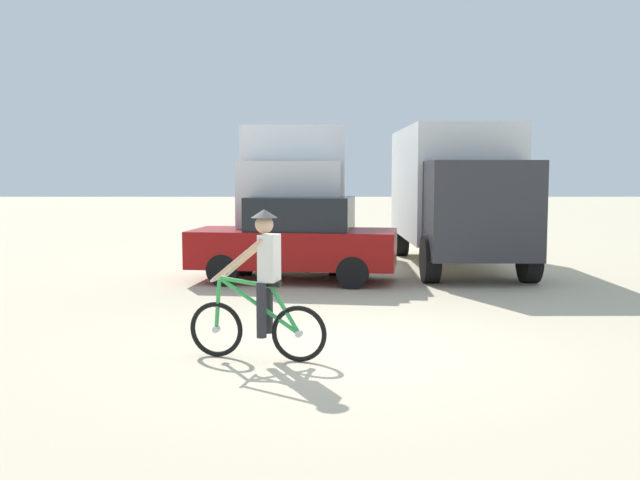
{
  "coord_description": "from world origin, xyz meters",
  "views": [
    {
      "loc": [
        -0.23,
        -9.11,
        2.25
      ],
      "look_at": [
        -0.26,
        3.32,
        1.1
      ],
      "focal_mm": 40.74,
      "sensor_mm": 36.0,
      "label": 1
    }
  ],
  "objects_px": {
    "box_truck_white_box": "(457,189)",
    "sedan_parked": "(297,239)",
    "cyclist_orange_shirt": "(263,290)",
    "box_truck_avon_van": "(298,188)"
  },
  "relations": [
    {
      "from": "sedan_parked",
      "to": "box_truck_avon_van",
      "type": "bearing_deg",
      "value": 91.35
    },
    {
      "from": "box_truck_white_box",
      "to": "sedan_parked",
      "type": "height_order",
      "value": "box_truck_white_box"
    },
    {
      "from": "box_truck_white_box",
      "to": "cyclist_orange_shirt",
      "type": "bearing_deg",
      "value": -114.02
    },
    {
      "from": "sedan_parked",
      "to": "cyclist_orange_shirt",
      "type": "distance_m",
      "value": 6.33
    },
    {
      "from": "box_truck_avon_van",
      "to": "cyclist_orange_shirt",
      "type": "distance_m",
      "value": 10.09
    },
    {
      "from": "box_truck_avon_van",
      "to": "sedan_parked",
      "type": "height_order",
      "value": "box_truck_avon_van"
    },
    {
      "from": "box_truck_avon_van",
      "to": "cyclist_orange_shirt",
      "type": "bearing_deg",
      "value": -90.63
    },
    {
      "from": "box_truck_white_box",
      "to": "sedan_parked",
      "type": "xyz_separation_m",
      "value": [
        -3.77,
        -2.58,
        -0.99
      ]
    },
    {
      "from": "box_truck_white_box",
      "to": "cyclist_orange_shirt",
      "type": "height_order",
      "value": "box_truck_white_box"
    },
    {
      "from": "box_truck_avon_van",
      "to": "box_truck_white_box",
      "type": "xyz_separation_m",
      "value": [
        3.86,
        -1.14,
        0.0
      ]
    }
  ]
}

